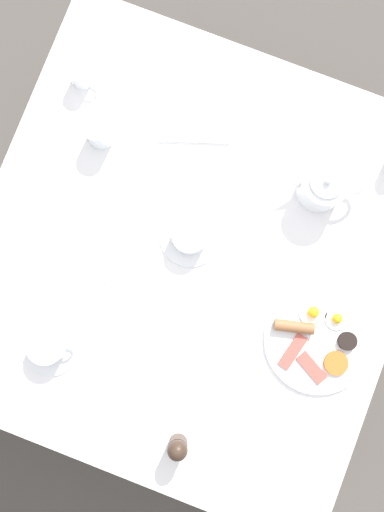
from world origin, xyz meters
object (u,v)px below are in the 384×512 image
Objects in this scene: teapot_near at (323,187)px; napkin_folded at (195,119)px; teacup_with_saucer_left at (48,346)px; water_glass_short at (99,132)px; fork_by_plate at (115,249)px; breakfast_plate at (317,338)px; pepper_grinder at (178,448)px; creamer_jug at (81,76)px; teacup_with_saucer_right at (190,236)px; knife_by_plate at (126,392)px.

napkin_folded is at bearing -24.53° from teapot_near.
water_glass_short reaches higher than teacup_with_saucer_left.
napkin_folded is at bearing 32.16° from water_glass_short.
fork_by_plate is (-0.43, -0.32, -0.05)m from teapot_near.
teacup_with_saucer_left is at bearing -157.34° from breakfast_plate.
teacup_with_saucer_left is 0.40m from pepper_grinder.
napkin_folded is at bearing 139.41° from breakfast_plate.
teacup_with_saucer_left is 1.89× the size of creamer_jug.
creamer_jug reaches higher than teacup_with_saucer_left.
teacup_with_saucer_left is 0.44m from teacup_with_saucer_right.
teacup_with_saucer_left is 1.82× the size of water_glass_short.
napkin_folded reaches higher than fork_by_plate.
pepper_grinder is (0.16, -0.48, 0.03)m from teacup_with_saucer_right.
pepper_grinder reaches higher than fork_by_plate.
water_glass_short reaches higher than teacup_with_saucer_right.
knife_by_plate is at bearing -82.83° from napkin_folded.
pepper_grinder is (0.46, -0.64, 0.01)m from water_glass_short.
breakfast_plate is 1.46× the size of fork_by_plate.
pepper_grinder reaches higher than knife_by_plate.
teapot_near reaches higher than breakfast_plate.
creamer_jug reaches higher than teacup_with_saucer_right.
knife_by_plate is (0.16, -0.32, 0.00)m from fork_by_plate.
napkin_folded is at bearing 108.49° from teacup_with_saucer_right.
knife_by_plate is at bearing -60.44° from creamer_jug.
teapot_near is 0.54m from fork_by_plate.
teacup_with_saucer_right is (-0.38, 0.12, 0.02)m from breakfast_plate.
breakfast_plate is 0.64m from napkin_folded.
teacup_with_saucer_left is 1.40× the size of pepper_grinder.
water_glass_short reaches higher than napkin_folded.
teapot_near is 2.42× the size of water_glass_short.
water_glass_short is 1.04× the size of creamer_jug.
fork_by_plate is 1.15× the size of knife_by_plate.
creamer_jug is at bearing 105.21° from teacup_with_saucer_left.
creamer_jug is 0.43× the size of fork_by_plate.
fork_by_plate is at bearing 177.19° from breakfast_plate.
water_glass_short is 0.25m from napkin_folded.
teacup_with_saucer_right is 1.82× the size of water_glass_short.
water_glass_short is at bearing 151.94° from teacup_with_saucer_right.
teapot_near is 1.86× the size of pepper_grinder.
water_glass_short is at bearing 118.55° from fork_by_plate.
pepper_grinder is 0.50m from fork_by_plate.
teapot_near is 0.95× the size of napkin_folded.
teacup_with_saucer_left is 0.71× the size of napkin_folded.
breakfast_plate is 1.78× the size of teacup_with_saucer_right.
breakfast_plate is 0.55m from fork_by_plate.
breakfast_plate is 0.40m from teacup_with_saucer_right.
napkin_folded is at bearing 80.21° from fork_by_plate.
pepper_grinder is at bearing -50.40° from fork_by_plate.
knife_by_plate is (0.22, -0.04, -0.02)m from teacup_with_saucer_left.
knife_by_plate is (-0.16, 0.07, -0.05)m from pepper_grinder.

